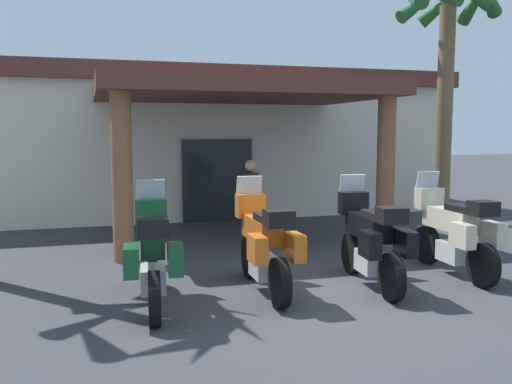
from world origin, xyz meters
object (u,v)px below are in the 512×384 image
object	(u,v)px
motorcycle_cream	(454,232)
palm_tree_near_portico	(447,37)
motorcycle_green	(153,254)
motel_building	(195,140)
motorcycle_black	(371,240)
pedestrian	(251,196)
motorcycle_orange	(264,244)

from	to	relation	value
motorcycle_cream	palm_tree_near_portico	size ratio (longest dim) A/B	0.35
motorcycle_green	motorcycle_cream	distance (m)	4.81
motel_building	motorcycle_black	size ratio (longest dim) A/B	6.35
pedestrian	palm_tree_near_portico	size ratio (longest dim) A/B	0.27
motorcycle_green	palm_tree_near_portico	world-z (taller)	palm_tree_near_portico
motel_building	motorcycle_orange	bearing A→B (deg)	-94.68
pedestrian	palm_tree_near_portico	distance (m)	6.79
motorcycle_black	palm_tree_near_portico	world-z (taller)	palm_tree_near_portico
motorcycle_black	pedestrian	bearing A→B (deg)	20.41
pedestrian	palm_tree_near_portico	xyz separation A→B (m)	(5.55, 1.50, 3.62)
motorcycle_orange	motorcycle_black	bearing A→B (deg)	-94.75
motorcycle_orange	palm_tree_near_portico	size ratio (longest dim) A/B	0.35
pedestrian	palm_tree_near_portico	bearing A→B (deg)	-161.65
motel_building	motorcycle_cream	distance (m)	9.76
motorcycle_cream	pedestrian	xyz separation A→B (m)	(-2.43, 3.23, 0.31)
motel_building	motorcycle_green	world-z (taller)	motel_building
motel_building	motorcycle_cream	bearing A→B (deg)	-75.43
motorcycle_green	pedestrian	bearing A→B (deg)	-28.69
motorcycle_cream	motel_building	bearing A→B (deg)	17.56
motorcycle_green	pedestrian	distance (m)	4.21
motorcycle_black	motorcycle_cream	distance (m)	1.61
motel_building	pedestrian	size ratio (longest dim) A/B	8.11
motel_building	motorcycle_orange	size ratio (longest dim) A/B	6.34
motel_building	motorcycle_cream	xyz separation A→B (m)	(2.35, -9.37, -1.33)
motel_building	motorcycle_orange	xyz separation A→B (m)	(-0.85, -9.39, -1.33)
motel_building	palm_tree_near_portico	xyz separation A→B (m)	(5.47, -4.64, 2.59)
pedestrian	motorcycle_orange	bearing A→B (deg)	79.81
palm_tree_near_portico	motorcycle_black	bearing A→B (deg)	-133.65
motorcycle_orange	motorcycle_green	bearing A→B (deg)	99.95
motorcycle_orange	motorcycle_black	distance (m)	1.61
motorcycle_cream	palm_tree_near_portico	bearing A→B (deg)	-29.87
motel_building	motorcycle_black	bearing A→B (deg)	-85.03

